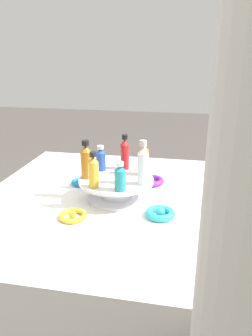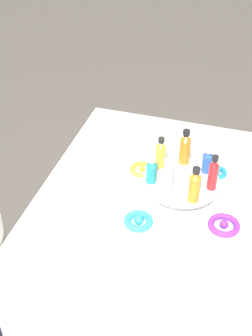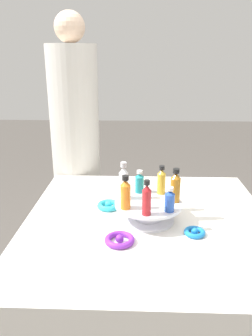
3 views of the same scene
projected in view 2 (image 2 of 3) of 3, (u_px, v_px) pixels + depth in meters
ground_plane at (168, 322)px, 2.14m from camera, size 12.00×12.00×0.00m
party_table at (173, 268)px, 1.90m from camera, size 0.99×0.99×0.77m
display_stand at (181, 187)px, 1.63m from camera, size 0.27×0.27×0.08m
bottle_amber at (185, 148)px, 1.66m from camera, size 0.04×0.04×0.14m
bottle_gold at (161, 154)px, 1.64m from camera, size 0.03×0.03×0.12m
bottle_teal at (151, 171)px, 1.58m from camera, size 0.04×0.04×0.10m
bottle_clear at (166, 180)px, 1.50m from camera, size 0.04×0.04×0.15m
bottle_orange at (195, 186)px, 1.50m from camera, size 0.04×0.04×0.13m
bottle_red at (213, 174)px, 1.54m from camera, size 0.03×0.03×0.13m
bottle_blue at (207, 161)px, 1.63m from camera, size 0.04×0.04×0.10m
ribbon_bow_blue at (217, 172)px, 1.76m from camera, size 0.08×0.08×0.03m
ribbon_bow_gold at (142, 169)px, 1.77m from camera, size 0.09×0.09×0.02m
ribbon_bow_teal at (138, 221)px, 1.55m from camera, size 0.10×0.10×0.03m
ribbon_bow_purple at (224, 225)px, 1.54m from camera, size 0.11×0.11×0.03m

